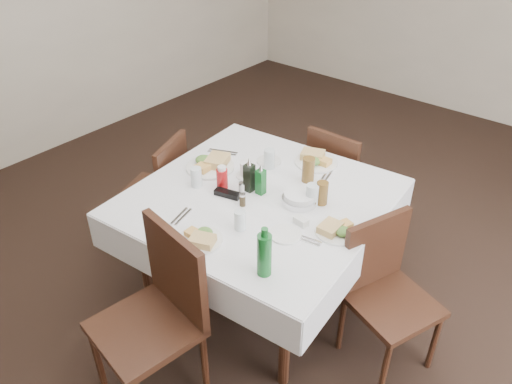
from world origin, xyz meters
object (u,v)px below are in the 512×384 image
oil_cruet_dark (249,177)px  chair_east (384,284)px  chair_west (162,186)px  coffee_mug (247,170)px  bread_basket (300,198)px  water_w (196,177)px  oil_cruet_green (261,181)px  water_s (240,220)px  water_e (312,195)px  chair_south (160,308)px  ketchup_bottle (222,178)px  chair_north (337,175)px  water_n (269,159)px  green_bottle (264,254)px  dining_table (259,206)px

oil_cruet_dark → chair_east: bearing=4.3°
chair_west → coffee_mug: (0.67, 0.14, 0.32)m
chair_west → bread_basket: chair_west is taller
chair_east → water_w: bearing=-168.8°
oil_cruet_dark → oil_cruet_green: oil_cruet_dark is taller
chair_west → water_s: 1.08m
water_s → water_e: bearing=68.7°
chair_west → oil_cruet_dark: oil_cruet_dark is taller
water_e → oil_cruet_dark: size_ratio=0.59×
chair_south → ketchup_bottle: 0.86m
chair_north → ketchup_bottle: ketchup_bottle is taller
chair_north → chair_east: (0.79, -0.81, 0.01)m
oil_cruet_dark → chair_west: bearing=-177.8°
chair_west → oil_cruet_green: 0.93m
water_n → ketchup_bottle: (-0.07, -0.36, 0.00)m
water_s → oil_cruet_green: bearing=111.5°
water_w → bread_basket: bearing=23.1°
chair_north → water_s: water_s is taller
chair_north → green_bottle: bearing=-72.9°
chair_north → water_n: water_n is taller
water_w → dining_table: bearing=24.3°
chair_south → bread_basket: chair_south is taller
chair_south → ketchup_bottle: size_ratio=6.69×
chair_south → oil_cruet_green: 0.91m
water_n → coffee_mug: size_ratio=0.85×
water_s → ketchup_bottle: (-0.34, 0.23, 0.01)m
water_w → ketchup_bottle: (0.13, 0.08, 0.01)m
coffee_mug → green_bottle: size_ratio=0.56×
water_n → water_w: size_ratio=1.05×
chair_south → bread_basket: 0.97m
chair_north → oil_cruet_dark: (-0.09, -0.87, 0.37)m
water_w → coffee_mug: size_ratio=0.82×
oil_cruet_dark → ketchup_bottle: oil_cruet_dark is taller
chair_north → green_bottle: (0.42, -1.37, 0.39)m
chair_south → water_n: (-0.21, 1.12, 0.27)m
dining_table → ketchup_bottle: ketchup_bottle is taller
chair_north → water_e: 0.88m
water_s → oil_cruet_green: oil_cruet_green is taller
chair_south → water_n: size_ratio=7.63×
water_s → ketchup_bottle: bearing=145.8°
dining_table → water_n: 0.35m
water_n → water_e: size_ratio=0.97×
chair_east → chair_west: (-1.67, -0.10, -0.01)m
water_e → water_w: size_ratio=1.08×
green_bottle → dining_table: bearing=131.4°
chair_east → oil_cruet_green: oil_cruet_green is taller
oil_cruet_dark → oil_cruet_green: 0.07m
water_w → chair_north: bearing=70.7°
chair_north → dining_table: bearing=-90.8°
water_w → bread_basket: 0.63m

